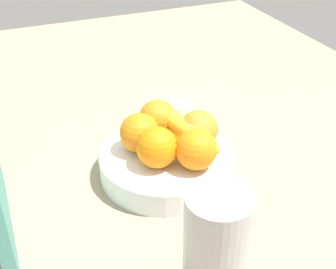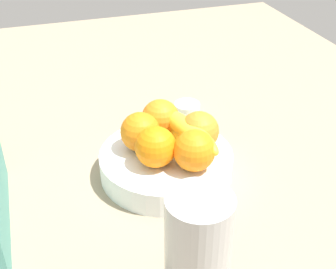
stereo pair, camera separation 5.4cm
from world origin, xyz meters
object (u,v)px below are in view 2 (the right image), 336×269
Objects in this scene: orange_back_right at (160,118)px; jar_lid at (187,106)px; orange_center at (194,151)px; orange_front_left at (140,132)px; banana_bunch at (187,137)px; fruit_bowl at (168,163)px; orange_back_left at (199,131)px; thermos_tumbler at (197,257)px; orange_front_right at (156,147)px.

jar_lid is (15.67, -11.33, -7.61)cm from orange_back_right.
orange_center is 30.29cm from jar_lid.
jar_lid is at bearing -40.25° from orange_front_left.
banana_bunch reaches higher than jar_lid.
fruit_bowl is at bearing 26.53° from orange_center.
orange_back_left is at bearing -82.57° from banana_bunch.
banana_bunch is at bearing -113.18° from orange_front_left.
thermos_tumbler is (-28.80, 9.10, 1.73)cm from banana_bunch.
orange_back_left is 31.39cm from thermos_tumbler.
orange_center reaches higher than fruit_bowl.
thermos_tumbler reaches higher than orange_back_right.
orange_center is at bearing 174.04° from banana_bunch.
orange_back_left reaches higher than fruit_bowl.
thermos_tumbler is (-26.64, 2.52, 1.16)cm from orange_front_right.
orange_front_right is at bearing 62.52° from orange_center.
orange_front_left is at bearing 73.70° from orange_back_left.
fruit_bowl is at bearing -49.89° from orange_front_right.
fruit_bowl is 1.31× the size of thermos_tumbler.
thermos_tumbler is (-29.29, 5.66, 7.15)cm from fruit_bowl.
fruit_bowl is 3.36× the size of orange_front_right.
orange_center is (-3.14, -6.03, 0.00)cm from orange_front_right.
thermos_tumbler is at bearing 162.46° from banana_bunch.
orange_back_left is 0.39× the size of thermos_tumbler.
orange_center is 1.00× the size of orange_back_left.
orange_back_left is 24.27cm from jar_lid.
orange_front_left reaches higher than fruit_bowl.
orange_front_left is 0.42× the size of banana_bunch.
jar_lid is at bearing -28.27° from fruit_bowl.
orange_front_right is 9.44cm from orange_back_left.
jar_lid is (22.60, -8.45, -7.04)cm from banana_bunch.
banana_bunch is at bearing 97.43° from orange_back_left.
orange_front_right is 9.82cm from orange_back_right.
fruit_bowl is 25.16cm from jar_lid.
orange_front_left is 0.39× the size of thermos_tumbler.
orange_back_right is at bearing 39.30° from orange_back_left.
orange_front_left is 6.11cm from orange_back_right.
orange_center is at bearing -139.91° from orange_front_left.
orange_back_right is (6.45, -0.55, 5.99)cm from fruit_bowl.
orange_center reaches higher than jar_lid.
fruit_bowl is at bearing -10.94° from thermos_tumbler.
orange_front_left is at bearing -2.25° from thermos_tumbler.
orange_front_left is 1.00× the size of orange_back_left.
orange_back_left reaches higher than banana_bunch.
orange_front_right is 0.42× the size of banana_bunch.
orange_back_left is at bearing 165.09° from jar_lid.
orange_front_right and orange_back_left have the same top height.
orange_front_right is 1.00× the size of orange_back_left.
orange_back_left is (-3.03, -10.36, 0.00)cm from orange_front_left.
orange_center is 1.22× the size of jar_lid.
orange_front_left reaches higher than banana_bunch.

